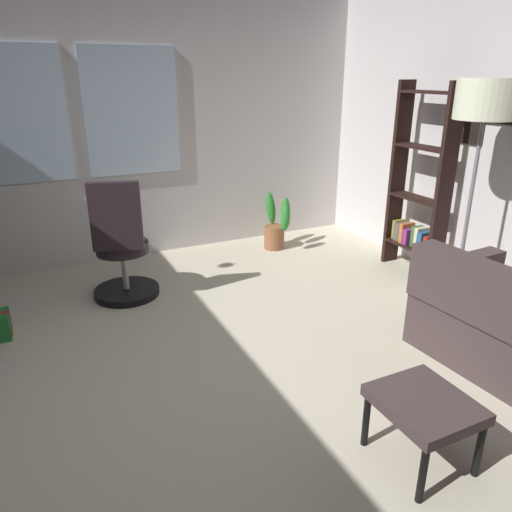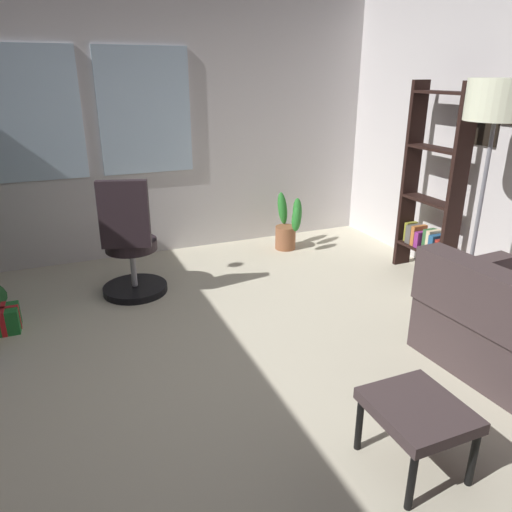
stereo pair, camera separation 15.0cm
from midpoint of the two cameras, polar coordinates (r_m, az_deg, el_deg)
ground_plane at (r=3.13m, az=-2.61°, el=-16.18°), size 5.21×5.21×0.10m
wall_back_with_windows at (r=5.09m, az=-13.78°, el=14.78°), size 5.21×0.12×2.68m
footstool at (r=2.56m, az=20.17°, el=-17.08°), size 0.41×0.46×0.36m
gift_box_green at (r=4.08m, az=-26.62°, el=-6.71°), size 0.22×0.22×0.20m
office_chair at (r=4.23m, az=-13.59°, el=0.47°), size 0.56×0.56×1.04m
bookshelf at (r=4.77m, az=20.77°, el=6.63°), size 0.18×0.64×1.77m
floor_lamp at (r=3.88m, az=27.46°, el=14.66°), size 0.42×0.42×1.80m
potted_plant at (r=5.32m, az=4.58°, el=3.40°), size 0.32×0.46×0.62m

